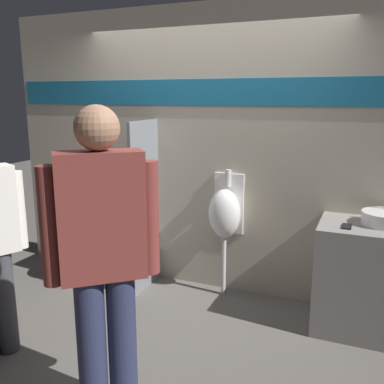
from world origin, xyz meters
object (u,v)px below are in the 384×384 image
object	(u,v)px
cell_phone	(347,226)
person_in_vest	(103,256)
toilet	(79,250)
urinal_near_counter	(225,214)

from	to	relation	value
cell_phone	person_in_vest	world-z (taller)	person_in_vest
cell_phone	toilet	xyz separation A→B (m)	(-2.62, 0.09, -0.60)
urinal_near_counter	toilet	distance (m)	1.64
cell_phone	toilet	size ratio (longest dim) A/B	0.16
cell_phone	toilet	distance (m)	2.69
urinal_near_counter	person_in_vest	size ratio (longest dim) A/B	0.66
toilet	cell_phone	bearing A→B (deg)	-1.90
person_in_vest	urinal_near_counter	bearing A→B (deg)	45.64
urinal_near_counter	toilet	world-z (taller)	urinal_near_counter
urinal_near_counter	person_in_vest	bearing A→B (deg)	-93.54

